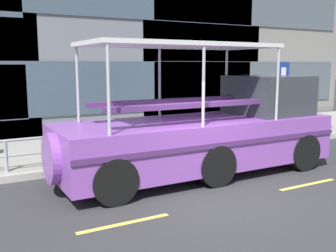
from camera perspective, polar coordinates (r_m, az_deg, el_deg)
ground_plane at (r=9.05m, az=6.30°, el=-9.63°), size 120.00×120.00×0.00m
sidewalk at (r=13.81m, az=-7.33°, el=-2.75°), size 32.00×4.80×0.18m
curb_edge at (r=11.59m, az=-2.69°, el=-4.96°), size 32.00×0.18×0.18m
lane_centreline at (r=8.56m, az=8.86°, el=-10.76°), size 25.80×0.12×0.01m
curb_guardrail at (r=12.04m, az=-0.66°, el=-1.25°), size 12.79×0.09×0.83m
parking_sign at (r=15.83m, az=16.27°, el=5.67°), size 0.60×0.12×2.78m
duck_tour_boat at (r=10.55m, az=6.75°, el=-0.81°), size 9.19×2.49×3.39m
pedestrian_near_bow at (r=14.63m, az=10.83°, el=2.16°), size 0.34×0.39×1.66m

